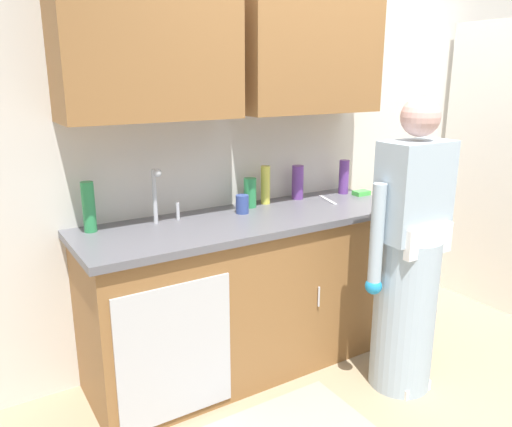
% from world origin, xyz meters
% --- Properties ---
extents(ground_plane, '(9.00, 9.00, 0.00)m').
position_xyz_m(ground_plane, '(0.00, 0.00, 0.00)').
color(ground_plane, '#998466').
extents(kitchen_wall_with_uppers, '(4.80, 0.44, 2.70)m').
position_xyz_m(kitchen_wall_with_uppers, '(-0.14, 0.99, 1.48)').
color(kitchen_wall_with_uppers, beige).
rests_on(kitchen_wall_with_uppers, ground).
extents(closet_door_panel, '(0.04, 1.10, 2.10)m').
position_xyz_m(closet_door_panel, '(1.45, 0.40, 1.05)').
color(closet_door_panel, silver).
rests_on(closet_door_panel, ground).
extents(counter_cabinet, '(1.90, 0.62, 0.90)m').
position_xyz_m(counter_cabinet, '(-0.55, 0.70, 0.45)').
color(counter_cabinet, brown).
rests_on(counter_cabinet, ground).
extents(countertop, '(1.96, 0.66, 0.04)m').
position_xyz_m(countertop, '(-0.55, 0.70, 0.92)').
color(countertop, '#595960').
rests_on(countertop, counter_cabinet).
extents(sink, '(0.50, 0.36, 0.35)m').
position_xyz_m(sink, '(-1.01, 0.71, 0.93)').
color(sink, '#B7BABF').
rests_on(sink, counter_cabinet).
extents(person_at_sink, '(0.55, 0.34, 1.62)m').
position_xyz_m(person_at_sink, '(0.08, 0.06, 0.69)').
color(person_at_sink, white).
rests_on(person_at_sink, ground).
extents(bottle_cleaner_spray, '(0.07, 0.07, 0.23)m').
position_xyz_m(bottle_cleaner_spray, '(0.30, 0.86, 1.05)').
color(bottle_cleaner_spray, '#66388C').
rests_on(bottle_cleaner_spray, countertop).
extents(bottle_water_tall, '(0.08, 0.08, 0.22)m').
position_xyz_m(bottle_water_tall, '(-0.05, 0.90, 1.05)').
color(bottle_water_tall, '#66388C').
rests_on(bottle_water_tall, countertop).
extents(bottle_water_short, '(0.07, 0.07, 0.26)m').
position_xyz_m(bottle_water_short, '(-1.39, 0.89, 1.07)').
color(bottle_water_short, '#2D8C4C').
rests_on(bottle_water_short, countertop).
extents(bottle_dish_liquid, '(0.08, 0.08, 0.18)m').
position_xyz_m(bottle_dish_liquid, '(-0.43, 0.88, 1.03)').
color(bottle_dish_liquid, '#2D8C4C').
rests_on(bottle_dish_liquid, countertop).
extents(bottle_soap, '(0.06, 0.06, 0.24)m').
position_xyz_m(bottle_soap, '(-0.30, 0.91, 1.06)').
color(bottle_soap, '#D8D14C').
rests_on(bottle_soap, countertop).
extents(cup_by_sink, '(0.08, 0.08, 0.11)m').
position_xyz_m(cup_by_sink, '(-0.54, 0.78, 0.99)').
color(cup_by_sink, '#33478C').
rests_on(cup_by_sink, countertop).
extents(knife_on_counter, '(0.09, 0.24, 0.01)m').
position_xyz_m(knife_on_counter, '(0.09, 0.76, 0.94)').
color(knife_on_counter, silver).
rests_on(knife_on_counter, countertop).
extents(sponge, '(0.11, 0.07, 0.03)m').
position_xyz_m(sponge, '(0.37, 0.76, 0.96)').
color(sponge, '#4CBF4C').
rests_on(sponge, countertop).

